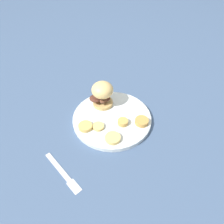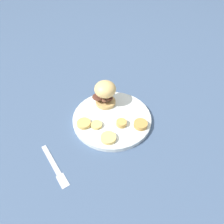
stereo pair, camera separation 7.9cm
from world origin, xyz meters
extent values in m
plane|color=#3D5170|center=(0.00, 0.00, 0.00)|extent=(4.00, 4.00, 0.00)
cylinder|color=silver|center=(0.00, 0.00, 0.01)|extent=(0.29, 0.29, 0.02)
torus|color=silver|center=(0.00, 0.00, 0.01)|extent=(0.29, 0.29, 0.01)
cylinder|color=tan|center=(-0.04, -0.07, 0.02)|extent=(0.08, 0.08, 0.01)
ellipsoid|color=brown|center=(-0.03, -0.09, 0.04)|extent=(0.06, 0.05, 0.02)
ellipsoid|color=brown|center=(-0.04, -0.07, 0.05)|extent=(0.03, 0.04, 0.02)
ellipsoid|color=#563323|center=(-0.03, -0.06, 0.05)|extent=(0.04, 0.03, 0.02)
ellipsoid|color=#4C281E|center=(-0.05, -0.08, 0.05)|extent=(0.04, 0.05, 0.02)
ellipsoid|color=#4C281E|center=(-0.02, -0.09, 0.05)|extent=(0.05, 0.05, 0.01)
ellipsoid|color=#4C281E|center=(-0.03, -0.08, 0.04)|extent=(0.04, 0.04, 0.02)
ellipsoid|color=#4C281E|center=(-0.04, -0.06, 0.05)|extent=(0.05, 0.05, 0.02)
ellipsoid|color=#DBB26B|center=(-0.04, -0.07, 0.09)|extent=(0.08, 0.08, 0.06)
cylinder|color=tan|center=(0.01, 0.05, 0.03)|extent=(0.04, 0.04, 0.02)
cylinder|color=#DBB766|center=(0.07, -0.01, 0.02)|extent=(0.04, 0.04, 0.01)
cylinder|color=#DBB766|center=(0.09, 0.06, 0.02)|extent=(0.05, 0.05, 0.01)
cylinder|color=#BC8942|center=(-0.03, 0.11, 0.03)|extent=(0.05, 0.05, 0.02)
cylinder|color=tan|center=(0.10, -0.05, 0.02)|extent=(0.05, 0.05, 0.01)
cube|color=silver|center=(0.26, -0.03, 0.00)|extent=(0.05, 0.13, 0.00)
cube|color=silver|center=(0.28, 0.05, 0.00)|extent=(0.04, 0.05, 0.00)
camera|label=1|loc=(0.47, 0.31, 0.60)|focal=35.00mm
camera|label=2|loc=(0.42, 0.37, 0.60)|focal=35.00mm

